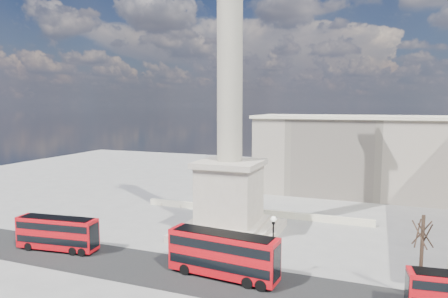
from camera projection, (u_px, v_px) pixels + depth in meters
ground at (217, 245)px, 53.94m from camera, size 180.00×180.00×0.00m
asphalt_road at (224, 280)px, 42.87m from camera, size 120.00×9.00×0.01m
nelsons_column at (230, 146)px, 57.17m from camera, size 14.00×14.00×49.85m
balustrade_wall at (252, 211)px, 68.71m from camera, size 40.00×0.60×1.10m
building_northeast at (378, 156)px, 82.90m from camera, size 51.00×17.00×16.60m
red_bus_a at (58, 233)px, 51.57m from camera, size 10.99×3.70×4.37m
red_bus_b at (224, 254)px, 43.34m from camera, size 12.54×3.90×5.00m
victorian_lamp at (273, 243)px, 42.49m from camera, size 0.61×0.61×7.07m
bare_tree_near at (423, 230)px, 37.92m from camera, size 2.01×2.01×8.81m
pedestrian_standing at (416, 288)px, 39.23m from camera, size 1.09×1.04×1.78m
pedestrian_crossing at (239, 255)px, 48.14m from camera, size 0.45×0.91×1.51m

